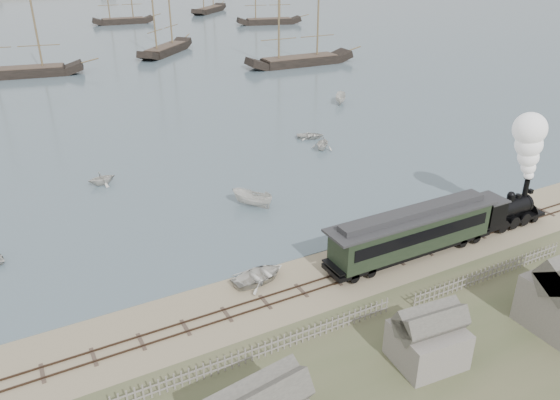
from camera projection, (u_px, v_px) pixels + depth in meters
name	position (u px, v px, depth m)	size (l,w,h in m)	color
ground	(300.00, 274.00, 42.37)	(600.00, 600.00, 0.00)	tan
harbor_water	(37.00, 18.00, 177.22)	(600.00, 336.00, 0.06)	#4D626E
rail_track	(313.00, 287.00, 40.77)	(120.00, 1.80, 0.16)	#3C2B20
picket_fence_west	(266.00, 356.00, 34.05)	(19.00, 0.10, 1.20)	slate
picket_fence_east	(490.00, 279.00, 41.76)	(15.00, 0.10, 1.20)	slate
shed_mid	(425.00, 360.00, 33.71)	(4.00, 3.50, 3.60)	slate
locomotive	(523.00, 177.00, 47.95)	(7.96, 2.97, 9.93)	black
passenger_coach	(412.00, 231.00, 43.70)	(15.45, 2.98, 3.75)	black
beached_dinghy	(259.00, 275.00, 41.36)	(4.39, 3.14, 0.91)	silver
rowboat_1	(102.00, 178.00, 57.23)	(2.83, 2.45, 1.49)	silver
rowboat_2	(252.00, 199.00, 52.54)	(4.16, 1.56, 1.60)	silver
rowboat_3	(310.00, 136.00, 70.68)	(3.51, 2.51, 0.73)	silver
rowboat_4	(322.00, 143.00, 66.77)	(3.12, 2.69, 1.64)	silver
rowboat_5	(340.00, 99.00, 85.40)	(3.99, 1.50, 1.54)	silver
schooner_2	(11.00, 21.00, 97.90)	(21.80, 5.03, 20.00)	black
schooner_3	(162.00, 7.00, 118.00)	(19.43, 4.48, 20.00)	black
schooner_4	(301.00, 14.00, 107.13)	(22.85, 5.27, 20.00)	black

